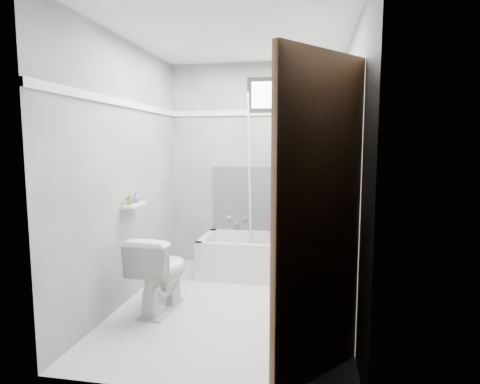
% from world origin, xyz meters
% --- Properties ---
extents(floor, '(2.60, 2.60, 0.00)m').
position_xyz_m(floor, '(0.00, 0.00, 0.00)').
color(floor, white).
rests_on(floor, ground).
extents(ceiling, '(2.60, 2.60, 0.00)m').
position_xyz_m(ceiling, '(0.00, 0.00, 2.40)').
color(ceiling, silver).
rests_on(ceiling, floor).
extents(wall_back, '(2.00, 0.02, 2.40)m').
position_xyz_m(wall_back, '(0.00, 1.30, 1.20)').
color(wall_back, slate).
rests_on(wall_back, floor).
extents(wall_front, '(2.00, 0.02, 2.40)m').
position_xyz_m(wall_front, '(0.00, -1.30, 1.20)').
color(wall_front, slate).
rests_on(wall_front, floor).
extents(wall_left, '(0.02, 2.60, 2.40)m').
position_xyz_m(wall_left, '(-1.00, 0.00, 1.20)').
color(wall_left, slate).
rests_on(wall_left, floor).
extents(wall_right, '(0.02, 2.60, 2.40)m').
position_xyz_m(wall_right, '(1.00, 0.00, 1.20)').
color(wall_right, slate).
rests_on(wall_right, floor).
extents(bathtub, '(1.50, 0.70, 0.42)m').
position_xyz_m(bathtub, '(0.21, 0.93, 0.21)').
color(bathtub, silver).
rests_on(bathtub, floor).
extents(office_chair, '(0.66, 0.66, 1.03)m').
position_xyz_m(office_chair, '(0.54, 0.98, 0.64)').
color(office_chair, '#5E5D62').
rests_on(office_chair, bathtub).
extents(toilet, '(0.42, 0.70, 0.67)m').
position_xyz_m(toilet, '(-0.62, -0.17, 0.33)').
color(toilet, white).
rests_on(toilet, floor).
extents(door, '(0.78, 0.78, 2.00)m').
position_xyz_m(door, '(0.98, -1.28, 1.00)').
color(door, brown).
rests_on(door, floor).
extents(window, '(0.66, 0.04, 0.40)m').
position_xyz_m(window, '(0.25, 1.29, 2.02)').
color(window, black).
rests_on(window, wall_back).
extents(backerboard, '(1.50, 0.02, 0.78)m').
position_xyz_m(backerboard, '(0.25, 1.29, 0.80)').
color(backerboard, '#4C4C4F').
rests_on(backerboard, wall_back).
extents(trim_back, '(2.00, 0.02, 0.06)m').
position_xyz_m(trim_back, '(0.00, 1.29, 1.82)').
color(trim_back, white).
rests_on(trim_back, wall_back).
extents(trim_left, '(0.02, 2.60, 0.06)m').
position_xyz_m(trim_left, '(-0.99, 0.00, 1.82)').
color(trim_left, white).
rests_on(trim_left, wall_left).
extents(pole, '(0.02, 0.31, 1.93)m').
position_xyz_m(pole, '(-0.02, 1.06, 1.05)').
color(pole, silver).
rests_on(pole, bathtub).
extents(shelf, '(0.10, 0.32, 0.02)m').
position_xyz_m(shelf, '(-0.93, 0.01, 0.90)').
color(shelf, white).
rests_on(shelf, wall_left).
extents(soap_bottle_a, '(0.06, 0.06, 0.11)m').
position_xyz_m(soap_bottle_a, '(-0.94, -0.07, 0.97)').
color(soap_bottle_a, olive).
rests_on(soap_bottle_a, shelf).
extents(soap_bottle_b, '(0.11, 0.11, 0.10)m').
position_xyz_m(soap_bottle_b, '(-0.94, 0.07, 0.96)').
color(soap_bottle_b, slate).
rests_on(soap_bottle_b, shelf).
extents(faucet, '(0.26, 0.10, 0.16)m').
position_xyz_m(faucet, '(-0.20, 1.27, 0.55)').
color(faucet, silver).
rests_on(faucet, wall_back).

